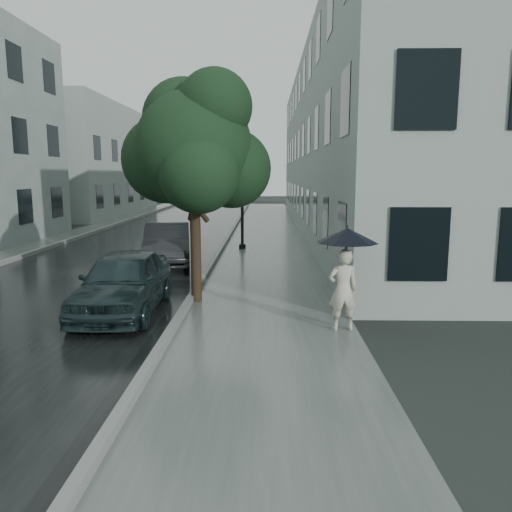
{
  "coord_description": "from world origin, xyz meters",
  "views": [
    {
      "loc": [
        0.23,
        -8.55,
        3.0
      ],
      "look_at": [
        0.01,
        1.77,
        1.3
      ],
      "focal_mm": 35.0,
      "sensor_mm": 36.0,
      "label": 1
    }
  ],
  "objects_px": {
    "lamp_post": "(238,177)",
    "car_near": "(124,282)",
    "pedestrian": "(343,290)",
    "street_tree": "(194,148)",
    "car_far": "(168,244)"
  },
  "relations": [
    {
      "from": "pedestrian",
      "to": "lamp_post",
      "type": "height_order",
      "value": "lamp_post"
    },
    {
      "from": "car_near",
      "to": "lamp_post",
      "type": "bearing_deg",
      "value": 77.04
    },
    {
      "from": "lamp_post",
      "to": "car_near",
      "type": "distance_m",
      "value": 9.82
    },
    {
      "from": "street_tree",
      "to": "car_far",
      "type": "xyz_separation_m",
      "value": [
        -1.66,
        4.83,
        -2.89
      ]
    },
    {
      "from": "pedestrian",
      "to": "car_near",
      "type": "height_order",
      "value": "pedestrian"
    },
    {
      "from": "lamp_post",
      "to": "car_near",
      "type": "relative_size",
      "value": 1.26
    },
    {
      "from": "street_tree",
      "to": "car_far",
      "type": "distance_m",
      "value": 5.87
    },
    {
      "from": "pedestrian",
      "to": "street_tree",
      "type": "relative_size",
      "value": 0.3
    },
    {
      "from": "car_near",
      "to": "car_far",
      "type": "xyz_separation_m",
      "value": [
        -0.22,
        5.95,
        0.0
      ]
    },
    {
      "from": "pedestrian",
      "to": "car_near",
      "type": "bearing_deg",
      "value": -21.2
    },
    {
      "from": "street_tree",
      "to": "pedestrian",
      "type": "bearing_deg",
      "value": -36.05
    },
    {
      "from": "car_near",
      "to": "street_tree",
      "type": "bearing_deg",
      "value": 36.96
    },
    {
      "from": "pedestrian",
      "to": "lamp_post",
      "type": "bearing_deg",
      "value": -83.1
    },
    {
      "from": "car_near",
      "to": "pedestrian",
      "type": "bearing_deg",
      "value": -15.28
    },
    {
      "from": "pedestrian",
      "to": "car_near",
      "type": "distance_m",
      "value": 4.72
    }
  ]
}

